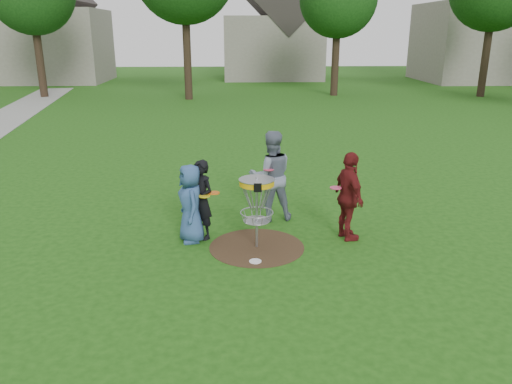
{
  "coord_description": "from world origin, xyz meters",
  "views": [
    {
      "loc": [
        -0.42,
        -8.65,
        3.91
      ],
      "look_at": [
        0.0,
        0.3,
        1.0
      ],
      "focal_mm": 35.0,
      "sensor_mm": 36.0,
      "label": 1
    }
  ],
  "objects_px": {
    "player_blue": "(191,203)",
    "player_black": "(201,200)",
    "player_maroon": "(349,197)",
    "player_grey": "(271,176)",
    "disc_golf_basket": "(257,196)"
  },
  "relations": [
    {
      "from": "disc_golf_basket",
      "to": "player_blue",
      "type": "bearing_deg",
      "value": 163.22
    },
    {
      "from": "player_black",
      "to": "disc_golf_basket",
      "type": "xyz_separation_m",
      "value": [
        1.05,
        -0.52,
        0.23
      ]
    },
    {
      "from": "player_blue",
      "to": "player_black",
      "type": "relative_size",
      "value": 0.97
    },
    {
      "from": "player_blue",
      "to": "player_black",
      "type": "bearing_deg",
      "value": 110.31
    },
    {
      "from": "player_black",
      "to": "player_grey",
      "type": "height_order",
      "value": "player_grey"
    },
    {
      "from": "player_maroon",
      "to": "player_blue",
      "type": "bearing_deg",
      "value": 74.99
    },
    {
      "from": "disc_golf_basket",
      "to": "player_black",
      "type": "bearing_deg",
      "value": 153.63
    },
    {
      "from": "player_maroon",
      "to": "player_black",
      "type": "bearing_deg",
      "value": 72.0
    },
    {
      "from": "player_blue",
      "to": "player_black",
      "type": "xyz_separation_m",
      "value": [
        0.19,
        0.14,
        0.02
      ]
    },
    {
      "from": "player_black",
      "to": "disc_golf_basket",
      "type": "height_order",
      "value": "player_black"
    },
    {
      "from": "player_maroon",
      "to": "disc_golf_basket",
      "type": "relative_size",
      "value": 1.26
    },
    {
      "from": "player_grey",
      "to": "player_maroon",
      "type": "height_order",
      "value": "player_grey"
    },
    {
      "from": "player_maroon",
      "to": "disc_golf_basket",
      "type": "height_order",
      "value": "player_maroon"
    },
    {
      "from": "player_black",
      "to": "player_maroon",
      "type": "xyz_separation_m",
      "value": [
        2.83,
        -0.2,
        0.09
      ]
    },
    {
      "from": "player_blue",
      "to": "player_grey",
      "type": "xyz_separation_m",
      "value": [
        1.62,
        1.11,
        0.2
      ]
    }
  ]
}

